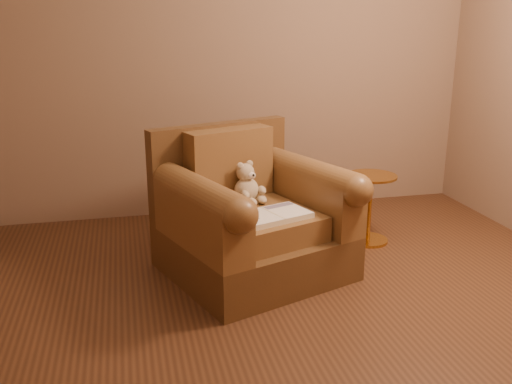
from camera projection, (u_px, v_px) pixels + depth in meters
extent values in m
plane|color=#4D2E1A|center=(308.00, 321.00, 3.12)|extent=(4.00, 4.00, 0.00)
cube|color=#836751|center=(235.00, 50.00, 4.60)|extent=(4.00, 0.02, 2.70)
cube|color=#55381C|center=(254.00, 252.00, 3.69)|extent=(1.29, 1.26, 0.29)
cube|color=#55381C|center=(220.00, 169.00, 3.90)|extent=(0.99, 0.45, 0.63)
cube|color=brown|center=(259.00, 222.00, 3.58)|extent=(0.80, 0.88, 0.15)
cube|color=brown|center=(229.00, 163.00, 3.78)|extent=(0.61, 0.36, 0.46)
cube|color=brown|center=(201.00, 221.00, 3.34)|extent=(0.49, 0.89, 0.33)
cube|color=brown|center=(310.00, 198.00, 3.77)|extent=(0.49, 0.89, 0.33)
cylinder|color=brown|center=(200.00, 194.00, 3.30)|extent=(0.49, 0.89, 0.20)
cylinder|color=brown|center=(311.00, 174.00, 3.73)|extent=(0.49, 0.89, 0.20)
ellipsoid|color=tan|center=(247.00, 190.00, 3.71)|extent=(0.16, 0.14, 0.17)
sphere|color=tan|center=(245.00, 172.00, 3.69)|extent=(0.12, 0.12, 0.12)
ellipsoid|color=tan|center=(240.00, 166.00, 3.65)|extent=(0.05, 0.03, 0.05)
ellipsoid|color=tan|center=(249.00, 164.00, 3.70)|extent=(0.05, 0.03, 0.05)
ellipsoid|color=beige|center=(251.00, 176.00, 3.65)|extent=(0.06, 0.04, 0.05)
sphere|color=black|center=(253.00, 175.00, 3.64)|extent=(0.02, 0.02, 0.02)
ellipsoid|color=tan|center=(245.00, 195.00, 3.62)|extent=(0.05, 0.11, 0.05)
ellipsoid|color=tan|center=(262.00, 190.00, 3.72)|extent=(0.05, 0.11, 0.05)
ellipsoid|color=tan|center=(252.00, 202.00, 3.63)|extent=(0.06, 0.11, 0.05)
ellipsoid|color=tan|center=(262.00, 200.00, 3.69)|extent=(0.06, 0.11, 0.05)
cube|color=beige|center=(273.00, 216.00, 3.42)|extent=(0.50, 0.39, 0.03)
cube|color=white|center=(257.00, 216.00, 3.36)|extent=(0.29, 0.32, 0.00)
cube|color=white|center=(287.00, 210.00, 3.47)|extent=(0.29, 0.32, 0.00)
cube|color=beige|center=(273.00, 213.00, 3.41)|extent=(0.10, 0.25, 0.00)
cube|color=#0F1638|center=(250.00, 217.00, 3.33)|extent=(0.10, 0.11, 0.00)
cube|color=slate|center=(279.00, 206.00, 3.54)|extent=(0.20, 0.12, 0.00)
cylinder|color=gold|center=(368.00, 240.00, 4.24)|extent=(0.29, 0.29, 0.02)
cylinder|color=gold|center=(370.00, 209.00, 4.17)|extent=(0.03, 0.03, 0.48)
cylinder|color=gold|center=(372.00, 176.00, 4.10)|extent=(0.37, 0.37, 0.02)
cylinder|color=gold|center=(371.00, 178.00, 4.10)|extent=(0.03, 0.03, 0.02)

